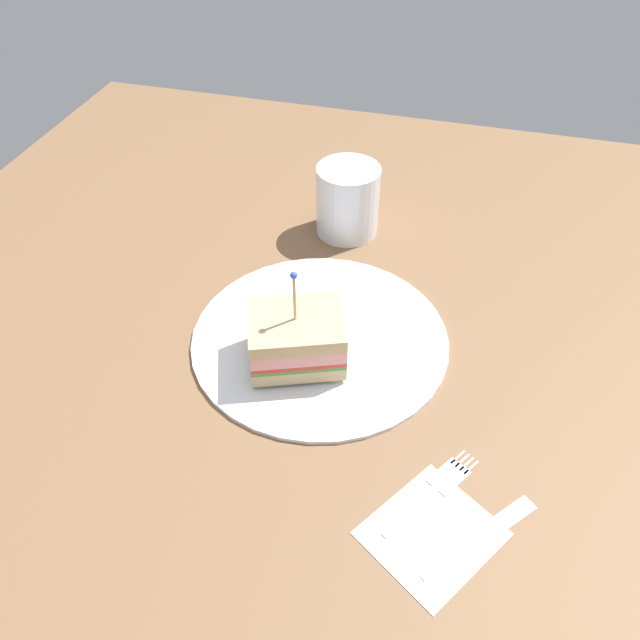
# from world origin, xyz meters

# --- Properties ---
(ground_plane) EXTENTS (1.11, 1.11, 0.02)m
(ground_plane) POSITION_xyz_m (0.00, 0.00, -0.01)
(ground_plane) COLOR brown
(plate) EXTENTS (0.28, 0.28, 0.01)m
(plate) POSITION_xyz_m (0.00, 0.00, 0.00)
(plate) COLOR white
(plate) RESTS_ON ground_plane
(sandwich_half_center) EXTENTS (0.10, 0.11, 0.11)m
(sandwich_half_center) POSITION_xyz_m (-0.04, 0.01, 0.04)
(sandwich_half_center) COLOR tan
(sandwich_half_center) RESTS_ON plate
(drink_glass) EXTENTS (0.08, 0.08, 0.09)m
(drink_glass) POSITION_xyz_m (0.21, 0.02, 0.04)
(drink_glass) COLOR silver
(drink_glass) RESTS_ON ground_plane
(napkin) EXTENTS (0.13, 0.13, 0.00)m
(napkin) POSITION_xyz_m (-0.19, -0.15, 0.00)
(napkin) COLOR beige
(napkin) RESTS_ON ground_plane
(fork) EXTENTS (0.10, 0.07, 0.00)m
(fork) POSITION_xyz_m (-0.15, -0.15, 0.00)
(fork) COLOR silver
(fork) RESTS_ON ground_plane
(knife) EXTENTS (0.10, 0.09, 0.00)m
(knife) POSITION_xyz_m (-0.18, -0.19, 0.00)
(knife) COLOR silver
(knife) RESTS_ON ground_plane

